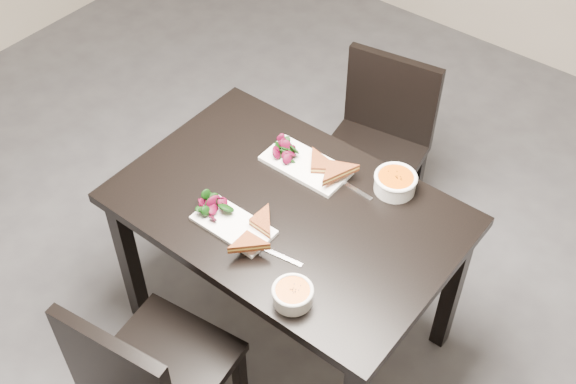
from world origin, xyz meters
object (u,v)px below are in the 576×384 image
Objects in this scene: plate_near at (234,225)px; soup_bowl_near at (293,294)px; plate_far at (306,165)px; chair_near at (147,374)px; chair_far at (378,139)px; soup_bowl_far at (395,182)px; table at (288,224)px.

soup_bowl_near is at bearing -18.60° from plate_near.
soup_bowl_near is 0.61m from plate_far.
plate_far is (0.01, 0.39, 0.00)m from plate_near.
plate_near is (-0.04, 0.50, 0.27)m from chair_near.
soup_bowl_near is (0.31, 0.38, 0.30)m from chair_near.
plate_far reaches higher than plate_near.
plate_far is at bearing -97.61° from chair_far.
plate_near is 0.39m from plate_far.
soup_bowl_near is at bearing -88.87° from soup_bowl_far.
chair_far reaches higher than soup_bowl_near.
table is 0.79m from chair_far.
soup_bowl_far reaches higher than plate_near.
soup_bowl_near is at bearing 43.17° from chair_near.
soup_bowl_far is at bearing -63.06° from chair_far.
chair_near is 0.57m from soup_bowl_near.
plate_near is (-0.09, -0.19, 0.11)m from table.
plate_near is 0.87× the size of plate_far.
table is at bearing 130.28° from soup_bowl_near.
chair_near is 0.93m from plate_far.
soup_bowl_far is at bearing 55.70° from plate_near.
chair_far is 0.63m from plate_far.
chair_far is at bearing 126.55° from soup_bowl_far.
chair_far is at bearing 84.17° from chair_near.
soup_bowl_near is (0.35, -1.07, 0.30)m from chair_far.
soup_bowl_far is (0.34, -0.46, 0.31)m from chair_far.
chair_near reaches higher than plate_near.
soup_bowl_far is at bearing 65.69° from chair_near.
plate_near is 1.83× the size of soup_bowl_far.
chair_near reaches higher than soup_bowl_far.
chair_far is at bearing 108.27° from soup_bowl_near.
plate_far is at bearing 123.40° from soup_bowl_near.
chair_near is 0.57m from plate_near.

